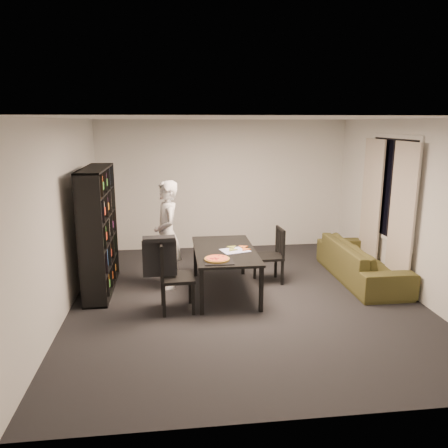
{
  "coord_description": "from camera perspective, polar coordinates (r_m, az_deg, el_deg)",
  "views": [
    {
      "loc": [
        -1.04,
        -5.99,
        2.55
      ],
      "look_at": [
        -0.27,
        0.37,
        1.05
      ],
      "focal_mm": 35.0,
      "sensor_mm": 36.0,
      "label": 1
    }
  ],
  "objects": [
    {
      "name": "curtain_left",
      "position": [
        7.11,
        22.19,
        0.84
      ],
      "size": [
        0.03,
        0.7,
        2.25
      ],
      "primitive_type": "cube",
      "color": "#BFB3A3",
      "rests_on": "room"
    },
    {
      "name": "bookshelf",
      "position": [
        6.87,
        -16.03,
        -0.81
      ],
      "size": [
        0.35,
        1.5,
        1.9
      ],
      "primitive_type": "cube",
      "color": "black",
      "rests_on": "room"
    },
    {
      "name": "kitchen_towel",
      "position": [
        6.52,
        1.45,
        -3.48
      ],
      "size": [
        0.47,
        0.4,
        0.01
      ],
      "primitive_type": "cube",
      "rotation": [
        0.0,
        0.0,
        0.29
      ],
      "color": "white",
      "rests_on": "dining_table"
    },
    {
      "name": "sofa",
      "position": [
        7.58,
        17.55,
        -4.68
      ],
      "size": [
        0.82,
        2.11,
        0.62
      ],
      "primitive_type": "imported",
      "rotation": [
        0.0,
        0.0,
        1.57
      ],
      "color": "#3D3E18",
      "rests_on": "room"
    },
    {
      "name": "window_frame",
      "position": [
        7.54,
        21.07,
        4.29
      ],
      "size": [
        0.03,
        1.52,
        1.72
      ],
      "primitive_type": "cube",
      "color": "white",
      "rests_on": "room"
    },
    {
      "name": "chair_right",
      "position": [
        7.11,
        6.53,
        -3.57
      ],
      "size": [
        0.44,
        0.44,
        0.9
      ],
      "rotation": [
        0.0,
        0.0,
        -1.51
      ],
      "color": "black",
      "rests_on": "room"
    },
    {
      "name": "pepperoni_pizza",
      "position": [
        6.05,
        -0.92,
        -4.58
      ],
      "size": [
        0.35,
        0.35,
        0.03
      ],
      "rotation": [
        0.0,
        0.0,
        -0.19
      ],
      "color": "olive",
      "rests_on": "dining_table"
    },
    {
      "name": "dining_table",
      "position": [
        6.6,
        0.1,
        -3.85
      ],
      "size": [
        0.91,
        1.63,
        0.68
      ],
      "color": "black",
      "rests_on": "room"
    },
    {
      "name": "baking_tray",
      "position": [
        6.01,
        -0.7,
        -4.92
      ],
      "size": [
        0.4,
        0.33,
        0.01
      ],
      "primitive_type": "cube",
      "rotation": [
        0.0,
        0.0,
        -0.01
      ],
      "color": "black",
      "rests_on": "dining_table"
    },
    {
      "name": "pizza_slices",
      "position": [
        6.6,
        1.83,
        -3.17
      ],
      "size": [
        0.38,
        0.32,
        0.01
      ],
      "primitive_type": null,
      "rotation": [
        0.0,
        0.0,
        0.03
      ],
      "color": "#BA863A",
      "rests_on": "dining_table"
    },
    {
      "name": "chair_left",
      "position": [
        6.02,
        -7.07,
        -6.23
      ],
      "size": [
        0.49,
        0.49,
        0.99
      ],
      "rotation": [
        0.0,
        0.0,
        1.64
      ],
      "color": "black",
      "rests_on": "room"
    },
    {
      "name": "draped_jacket",
      "position": [
        5.93,
        -8.43,
        -4.0
      ],
      "size": [
        0.46,
        0.22,
        0.54
      ],
      "rotation": [
        0.0,
        0.0,
        1.64
      ],
      "color": "black",
      "rests_on": "chair_left"
    },
    {
      "name": "room",
      "position": [
        6.21,
        2.89,
        1.54
      ],
      "size": [
        5.01,
        5.51,
        2.61
      ],
      "color": "black",
      "rests_on": "ground"
    },
    {
      "name": "window_pane",
      "position": [
        7.55,
        21.1,
        4.29
      ],
      "size": [
        0.02,
        1.4,
        1.6
      ],
      "primitive_type": "cube",
      "color": "black",
      "rests_on": "room"
    },
    {
      "name": "person",
      "position": [
        6.81,
        -7.43,
        -1.44
      ],
      "size": [
        0.52,
        0.68,
        1.69
      ],
      "primitive_type": "imported",
      "rotation": [
        0.0,
        0.0,
        -1.37
      ],
      "color": "silver",
      "rests_on": "room"
    },
    {
      "name": "curtain_right",
      "position": [
        8.02,
        18.65,
        2.43
      ],
      "size": [
        0.03,
        0.7,
        2.25
      ],
      "primitive_type": "cube",
      "color": "#BFB3A3",
      "rests_on": "room"
    }
  ]
}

